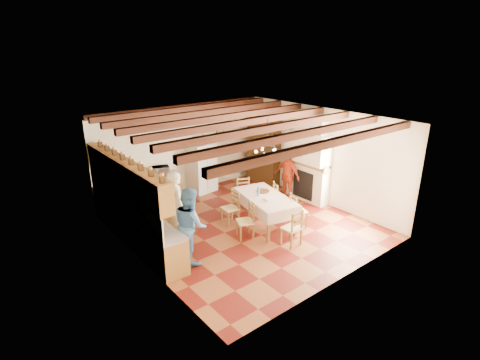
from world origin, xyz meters
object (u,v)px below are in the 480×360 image
object	(u,v)px
person_woman_blue	(190,225)
chair_right_near	(298,210)
chair_left_far	(230,208)
microwave	(161,171)
hutch	(264,151)
chair_end_far	(244,194)
refrigerator	(201,167)
chair_right_far	(281,198)
chair_end_near	(292,227)
person_man	(177,208)
dining_table	(265,199)
chair_left_near	(245,221)
person_woman_red	(287,176)

from	to	relation	value
person_woman_blue	chair_right_near	bearing A→B (deg)	-87.14
chair_left_far	microwave	size ratio (longest dim) A/B	1.87
hutch	chair_end_far	size ratio (longest dim) A/B	2.45
refrigerator	chair_right_far	world-z (taller)	refrigerator
chair_right_near	chair_end_far	world-z (taller)	same
chair_end_near	person_man	world-z (taller)	person_man
chair_right_far	microwave	distance (m)	3.82
refrigerator	dining_table	bearing A→B (deg)	-97.95
chair_left_near	person_woman_blue	distance (m)	1.69
refrigerator	person_woman_blue	size ratio (longest dim) A/B	0.95
person_man	person_woman_red	xyz separation A→B (m)	(4.16, 0.29, -0.16)
chair_right_near	chair_end_near	world-z (taller)	same
chair_end_far	person_man	xyz separation A→B (m)	(-2.61, -0.56, 0.47)
person_man	person_woman_blue	bearing A→B (deg)	-178.90
chair_end_far	chair_left_near	bearing A→B (deg)	-101.75
chair_end_far	person_woman_red	distance (m)	1.60
chair_left_far	person_woman_blue	bearing A→B (deg)	-58.05
refrigerator	person_woman_red	world-z (taller)	refrigerator
chair_right_far	chair_left_far	bearing A→B (deg)	103.63
hutch	chair_right_far	xyz separation A→B (m)	(-1.35, -2.25, -0.70)
chair_left_near	chair_end_far	world-z (taller)	same
chair_end_far	refrigerator	bearing A→B (deg)	122.40
hutch	chair_right_far	world-z (taller)	hutch
hutch	chair_left_far	size ratio (longest dim) A/B	2.45
chair_right_far	chair_end_near	bearing A→B (deg)	170.06
chair_end_far	microwave	distance (m)	2.72
refrigerator	dining_table	world-z (taller)	refrigerator
chair_end_far	chair_left_far	bearing A→B (deg)	-123.41
dining_table	chair_right_far	size ratio (longest dim) A/B	2.24
chair_left_far	chair_right_near	xyz separation A→B (m)	(1.36, -1.31, 0.00)
person_woman_red	person_man	bearing A→B (deg)	-92.60
chair_right_near	person_woman_red	world-z (taller)	person_woman_red
refrigerator	person_man	bearing A→B (deg)	-139.79
chair_end_far	person_woman_red	world-z (taller)	person_woman_red
person_woman_blue	person_woman_red	world-z (taller)	person_woman_blue
chair_left_far	refrigerator	bearing A→B (deg)	169.25
chair_right_near	person_man	distance (m)	3.32
hutch	chair_end_near	xyz separation A→B (m)	(-2.48, -3.79, -0.70)
hutch	person_woman_red	xyz separation A→B (m)	(-0.45, -1.61, -0.38)
chair_left_near	person_woman_red	bearing A→B (deg)	135.64
chair_right_near	chair_right_far	world-z (taller)	same
refrigerator	hutch	size ratio (longest dim) A/B	0.72
chair_left_near	chair_right_far	xyz separation A→B (m)	(1.80, 0.53, 0.00)
chair_right_far	person_woman_blue	world-z (taller)	person_woman_blue
refrigerator	chair_right_far	size ratio (longest dim) A/B	1.76
dining_table	person_woman_blue	size ratio (longest dim) A/B	1.21
person_man	microwave	world-z (taller)	person_man
dining_table	chair_right_near	size ratio (longest dim) A/B	2.24
microwave	chair_right_far	bearing A→B (deg)	-35.10
hutch	person_woman_blue	distance (m)	5.55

